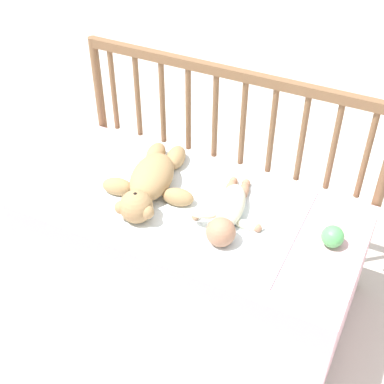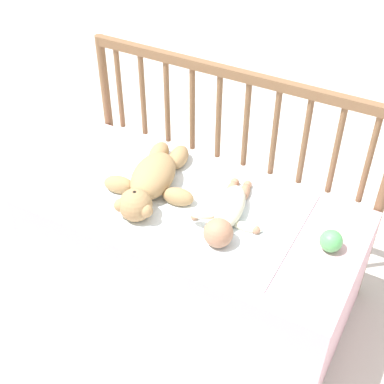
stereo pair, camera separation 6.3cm
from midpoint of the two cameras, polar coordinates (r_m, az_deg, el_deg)
The scene contains 7 objects.
ground_plane at distance 2.22m, azimuth -0.90°, elevation -10.41°, with size 12.00×12.00×0.00m, color silver.
crib_mattress at distance 2.05m, azimuth -0.97°, elevation -6.33°, with size 1.21×0.59×0.45m.
crib_rail at distance 2.04m, azimuth 3.03°, elevation 6.72°, with size 1.21×0.04×0.85m.
blanket at distance 1.91m, azimuth -1.49°, elevation -0.95°, with size 0.81×0.51×0.01m.
teddy_bear at distance 1.92m, azimuth -5.38°, elevation 1.14°, with size 0.35×0.46×0.12m.
baby at distance 1.81m, azimuth 2.90°, elevation -2.18°, with size 0.25×0.37×0.10m.
toy_ball at distance 1.78m, azimuth 13.81°, elevation -4.65°, with size 0.07×0.07×0.07m.
Camera 1 is at (0.64, -1.27, 1.70)m, focal length 50.00 mm.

